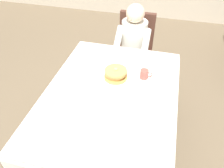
{
  "coord_description": "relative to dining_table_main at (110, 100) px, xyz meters",
  "views": [
    {
      "loc": [
        0.36,
        -1.34,
        2.02
      ],
      "look_at": [
        -0.0,
        0.06,
        0.79
      ],
      "focal_mm": 35.9,
      "sensor_mm": 36.0,
      "label": 1
    }
  ],
  "objects": [
    {
      "name": "plate_breakfast",
      "position": [
        -0.0,
        0.2,
        0.1
      ],
      "size": [
        0.28,
        0.28,
        0.02
      ],
      "primitive_type": "cylinder",
      "color": "white",
      "rests_on": "dining_table_main"
    },
    {
      "name": "chair_diner",
      "position": [
        0.02,
        1.17,
        -0.12
      ],
      "size": [
        0.44,
        0.45,
        0.93
      ],
      "rotation": [
        0.0,
        0.0,
        3.14
      ],
      "color": "#4C2D23",
      "rests_on": "ground"
    },
    {
      "name": "napkin_folded",
      "position": [
        -0.3,
        0.0,
        0.09
      ],
      "size": [
        0.17,
        0.13,
        0.01
      ],
      "primitive_type": "cube",
      "rotation": [
        0.0,
        0.0,
        -0.03
      ],
      "color": "white",
      "rests_on": "dining_table_main"
    },
    {
      "name": "breakfast_stack",
      "position": [
        -0.0,
        0.2,
        0.15
      ],
      "size": [
        0.21,
        0.21,
        0.1
      ],
      "color": "tan",
      "rests_on": "plate_breakfast"
    },
    {
      "name": "ground_plane",
      "position": [
        0.0,
        0.0,
        -0.65
      ],
      "size": [
        14.0,
        14.0,
        0.0
      ],
      "primitive_type": "plane",
      "color": "brown"
    },
    {
      "name": "diner_person",
      "position": [
        0.02,
        1.01,
        0.02
      ],
      "size": [
        0.4,
        0.43,
        1.12
      ],
      "rotation": [
        0.0,
        0.0,
        3.14
      ],
      "color": "silver",
      "rests_on": "ground"
    },
    {
      "name": "knife_right_of_plate",
      "position": [
        0.19,
        0.18,
        0.09
      ],
      "size": [
        0.02,
        0.2,
        0.0
      ],
      "primitive_type": "cube",
      "rotation": [
        0.0,
        0.0,
        1.56
      ],
      "color": "silver",
      "rests_on": "dining_table_main"
    },
    {
      "name": "fork_left_of_plate",
      "position": [
        -0.19,
        0.18,
        0.09
      ],
      "size": [
        0.04,
        0.18,
        0.0
      ],
      "primitive_type": "cube",
      "rotation": [
        0.0,
        0.0,
        1.69
      ],
      "color": "silver",
      "rests_on": "dining_table_main"
    },
    {
      "name": "spoon_near_edge",
      "position": [
        -0.03,
        -0.14,
        0.09
      ],
      "size": [
        0.15,
        0.04,
        0.0
      ],
      "primitive_type": "cube",
      "rotation": [
        0.0,
        0.0,
        -0.17
      ],
      "color": "silver",
      "rests_on": "dining_table_main"
    },
    {
      "name": "dining_table_main",
      "position": [
        0.0,
        0.0,
        0.0
      ],
      "size": [
        1.12,
        1.52,
        0.74
      ],
      "color": "white",
      "rests_on": "ground"
    },
    {
      "name": "syrup_pitcher",
      "position": [
        -0.28,
        0.33,
        0.13
      ],
      "size": [
        0.08,
        0.08,
        0.07
      ],
      "color": "silver",
      "rests_on": "dining_table_main"
    },
    {
      "name": "cup_coffee",
      "position": [
        0.25,
        0.27,
        0.13
      ],
      "size": [
        0.11,
        0.08,
        0.08
      ],
      "color": "#B24C42",
      "rests_on": "dining_table_main"
    }
  ]
}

